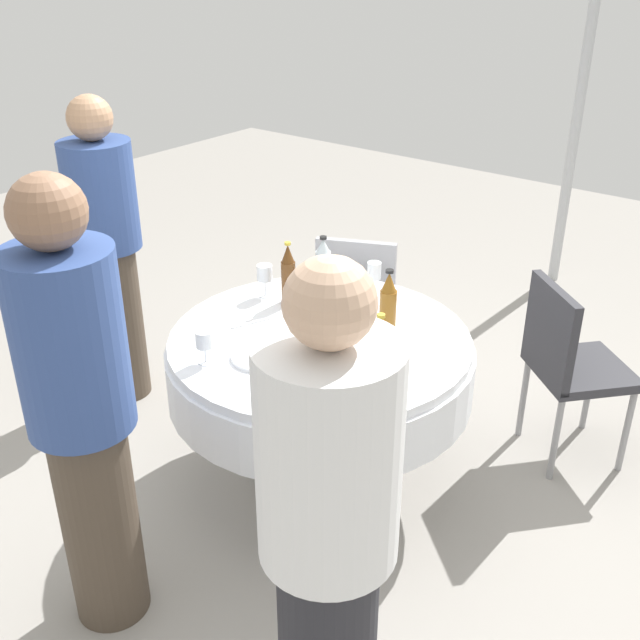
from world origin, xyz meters
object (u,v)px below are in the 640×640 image
bottle_brown_front (288,275)px  wine_glass_north (374,272)px  chair_north (358,298)px  plate_right (263,356)px  person_front (328,551)px  wine_glass_right (265,274)px  bottle_amber_near (388,304)px  wine_glass_mid (204,341)px  plate_rear (320,334)px  wine_glass_east (367,330)px  bottle_dark_green_inner (379,360)px  chair_mid (567,358)px  person_near (81,411)px  dining_table (320,368)px  person_inner (108,250)px  wine_glass_left (321,377)px

bottle_brown_front → wine_glass_north: bottle_brown_front is taller
chair_north → plate_right: bearing=-99.1°
wine_glass_north → person_front: bearing=-59.6°
chair_north → bottle_brown_front: bearing=-109.9°
wine_glass_right → bottle_amber_near: bearing=3.3°
bottle_amber_near → wine_glass_mid: size_ratio=2.08×
bottle_brown_front → wine_glass_mid: size_ratio=2.09×
wine_glass_right → wine_glass_mid: bearing=-69.7°
plate_rear → wine_glass_east: bearing=-1.1°
bottle_dark_green_inner → chair_mid: bearing=74.5°
bottle_amber_near → person_front: (0.62, -1.22, -0.02)m
plate_rear → chair_north: size_ratio=0.24×
person_near → person_front: person_front is taller
bottle_amber_near → chair_north: bearing=133.1°
bottle_amber_near → chair_mid: (0.54, 0.65, -0.35)m
bottle_brown_front → person_front: 1.64m
wine_glass_mid → wine_glass_north: wine_glass_north is taller
person_front → wine_glass_right: bearing=-81.9°
plate_rear → person_front: (0.83, -1.03, 0.10)m
dining_table → plate_right: bearing=-103.5°
wine_glass_right → chair_mid: (1.17, 0.68, -0.33)m
wine_glass_right → plate_rear: wine_glass_right is taller
bottle_brown_front → person_front: (1.13, -1.20, -0.02)m
dining_table → bottle_brown_front: bottle_brown_front is taller
bottle_amber_near → chair_north: (-0.55, 0.59, -0.35)m
plate_rear → bottle_dark_green_inner: bearing=-28.9°
bottle_dark_green_inner → person_inner: bearing=173.5°
wine_glass_left → wine_glass_right: size_ratio=1.00×
wine_glass_right → chair_north: wine_glass_right is taller
wine_glass_east → person_near: (-0.39, -1.02, 0.01)m
plate_right → plate_rear: 0.29m
bottle_amber_near → plate_rear: (-0.20, -0.18, -0.12)m
wine_glass_east → wine_glass_mid: bearing=-135.1°
bottle_brown_front → wine_glass_east: bearing=-17.3°
wine_glass_mid → chair_mid: size_ratio=0.16×
wine_glass_mid → wine_glass_right: (-0.22, 0.59, 0.01)m
bottle_dark_green_inner → wine_glass_mid: bearing=-163.4°
wine_glass_north → person_near: person_near is taller
wine_glass_north → chair_mid: size_ratio=0.19×
bottle_amber_near → wine_glass_mid: bottle_amber_near is taller
wine_glass_north → plate_rear: (0.04, -0.45, -0.11)m
bottle_brown_front → person_front: bearing=-46.6°
chair_mid → plate_right: bearing=-84.4°
dining_table → person_inner: bearing=-178.1°
wine_glass_right → plate_rear: size_ratio=0.71×
bottle_amber_near → person_near: bearing=-106.7°
bottle_amber_near → wine_glass_mid: bearing=-123.5°
plate_rear → person_front: 1.33m
bottle_amber_near → wine_glass_north: size_ratio=1.74×
wine_glass_left → wine_glass_north: bearing=112.6°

